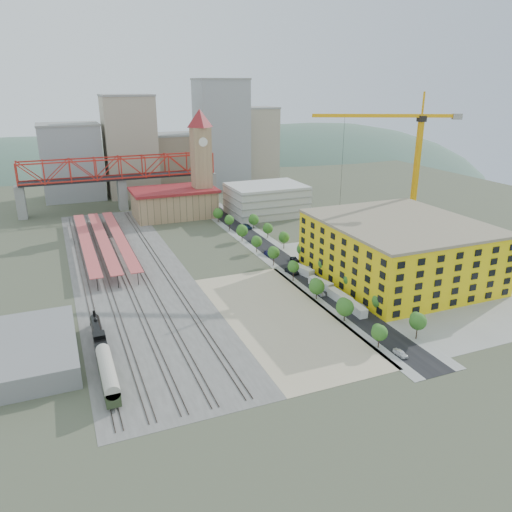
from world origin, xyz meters
name	(u,v)px	position (x,y,z in m)	size (l,w,h in m)	color
ground	(250,275)	(0.00, 0.00, 0.00)	(400.00, 400.00, 0.00)	#474C38
ballast_strip	(129,272)	(-36.00, 17.50, 0.03)	(36.00, 165.00, 0.06)	#605E59
dirt_lot	(280,317)	(-4.00, -31.50, 0.03)	(28.00, 67.00, 0.06)	tan
street_asphalt	(276,255)	(16.00, 15.00, 0.03)	(12.00, 170.00, 0.06)	black
sidewalk_west	(262,256)	(10.50, 15.00, 0.02)	(3.00, 170.00, 0.04)	gray
sidewalk_east	(290,253)	(21.50, 15.00, 0.02)	(3.00, 170.00, 0.04)	gray
construction_pad	(403,276)	(45.00, -20.00, 0.03)	(50.00, 90.00, 0.06)	gray
rail_tracks	(123,272)	(-37.80, 17.50, 0.15)	(26.56, 160.00, 0.18)	#382B23
platform_canopies	(103,239)	(-41.00, 45.00, 3.99)	(16.00, 80.00, 4.12)	#CA4E4E
station_hall	(174,202)	(-5.00, 82.00, 6.67)	(38.00, 24.00, 13.10)	tan
clock_tower	(201,153)	(8.00, 79.99, 28.70)	(12.00, 12.00, 52.00)	tan
parking_garage	(266,200)	(36.00, 70.00, 7.00)	(34.00, 26.00, 14.00)	silver
truss_bridge	(120,171)	(-25.00, 105.00, 18.86)	(94.00, 9.60, 25.60)	gray
construction_building	(398,250)	(42.00, -20.00, 9.41)	(44.60, 50.60, 18.80)	yellow
warehouse	(25,351)	(-66.00, -30.00, 2.50)	(22.00, 32.00, 5.00)	gray
street_trees	(288,263)	(16.00, 5.00, 0.00)	(15.40, 124.40, 8.00)	#38621D
skyline	(169,150)	(7.47, 142.31, 22.81)	(133.00, 46.00, 60.00)	#9EA0A3
distant_hills	(188,251)	(45.28, 260.00, -79.54)	(647.00, 264.00, 227.00)	#4C6B59
locomotive	(98,335)	(-50.00, -27.54, 1.97)	(2.74, 21.12, 5.28)	black
coach	(108,375)	(-50.00, -47.36, 2.94)	(3.03, 17.60, 5.53)	#2B361D
tower_crane	(408,154)	(64.70, 7.83, 34.50)	(48.42, 23.42, 55.90)	#EAA00F
site_trailer_a	(355,308)	(16.00, -36.41, 1.26)	(2.42, 9.19, 2.52)	silver
site_trailer_b	(340,297)	(16.00, -28.75, 1.29)	(2.47, 9.39, 2.57)	silver
site_trailer_c	(321,284)	(16.00, -17.74, 1.20)	(2.31, 8.79, 2.41)	silver
site_trailer_d	(302,270)	(16.00, -5.59, 1.26)	(2.41, 9.18, 2.51)	silver
car_0	(400,353)	(13.00, -60.00, 0.68)	(1.60, 3.99, 1.36)	silver
car_1	(320,293)	(13.00, -22.83, 0.65)	(1.38, 3.97, 1.31)	gray
car_2	(292,271)	(13.00, -4.02, 0.78)	(2.58, 5.60, 1.56)	black
car_3	(269,254)	(13.00, 14.88, 0.69)	(1.94, 4.76, 1.38)	navy
car_4	(362,307)	(19.00, -35.70, 0.65)	(1.54, 3.83, 1.31)	white
car_5	(309,269)	(19.00, -4.28, 0.69)	(1.47, 4.22, 1.39)	#ADAEB3
car_6	(295,260)	(19.00, 5.93, 0.67)	(2.22, 4.82, 1.34)	black
car_7	(248,227)	(19.00, 50.87, 0.76)	(2.12, 5.22, 1.51)	navy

